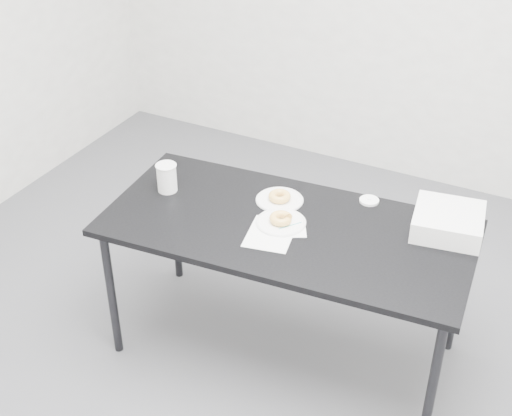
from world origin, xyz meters
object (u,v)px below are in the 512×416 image
at_px(scorecard, 270,234).
at_px(coffee_cup, 167,178).
at_px(pen, 290,226).
at_px(plate_far, 280,200).
at_px(donut_far, 280,196).
at_px(donut_near, 281,218).
at_px(plate_near, 281,222).
at_px(table, 287,236).
at_px(bakery_box, 448,222).

distance_m(scorecard, coffee_cup, 0.60).
bearing_deg(scorecard, pen, 46.42).
xyz_separation_m(plate_far, donut_far, (-0.00, 0.00, 0.02)).
distance_m(scorecard, donut_near, 0.10).
bearing_deg(plate_near, plate_far, 117.35).
xyz_separation_m(table, donut_near, (-0.03, 0.00, 0.08)).
relative_size(scorecard, pen, 2.15).
bearing_deg(coffee_cup, plate_near, -0.72).
xyz_separation_m(donut_far, coffee_cup, (-0.51, -0.16, 0.05)).
bearing_deg(scorecard, bakery_box, 17.60).
relative_size(table, donut_near, 16.11).
bearing_deg(plate_far, table, -55.09).
bearing_deg(plate_far, plate_near, -62.65).
bearing_deg(pen, coffee_cup, 124.35).
height_order(table, plate_far, plate_far).
height_order(scorecard, plate_far, plate_far).
height_order(plate_far, coffee_cup, coffee_cup).
height_order(donut_near, donut_far, donut_near).
bearing_deg(bakery_box, plate_far, 179.41).
distance_m(table, donut_near, 0.09).
bearing_deg(coffee_cup, pen, -1.51).
distance_m(pen, donut_far, 0.22).
relative_size(plate_near, bakery_box, 0.76).
distance_m(plate_far, bakery_box, 0.75).
relative_size(scorecard, plate_near, 1.12).
bearing_deg(plate_near, table, -1.38).
xyz_separation_m(scorecard, bakery_box, (0.66, 0.36, 0.05)).
xyz_separation_m(table, plate_far, (-0.12, 0.17, 0.06)).
bearing_deg(donut_near, table, -1.38).
relative_size(donut_near, coffee_cup, 0.75).
bearing_deg(pen, table, 100.41).
distance_m(pen, coffee_cup, 0.64).
bearing_deg(plate_near, pen, -10.94).
height_order(pen, donut_near, donut_near).
bearing_deg(bakery_box, plate_near, -166.39).
distance_m(plate_near, donut_far, 0.19).
distance_m(coffee_cup, bakery_box, 1.28).
bearing_deg(coffee_cup, table, -0.76).
bearing_deg(donut_near, scorecard, -93.29).
height_order(pen, bakery_box, bakery_box).
xyz_separation_m(plate_near, plate_far, (-0.09, 0.16, -0.00)).
relative_size(table, scorecard, 6.77).
xyz_separation_m(pen, plate_near, (-0.05, 0.01, 0.00)).
bearing_deg(pen, plate_far, 73.35).
distance_m(plate_near, bakery_box, 0.71).
bearing_deg(plate_far, pen, -52.50).
bearing_deg(coffee_cup, bakery_box, 11.89).
bearing_deg(donut_far, bakery_box, 8.14).
bearing_deg(bakery_box, donut_near, -166.39).
xyz_separation_m(table, donut_far, (-0.12, 0.17, 0.08)).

